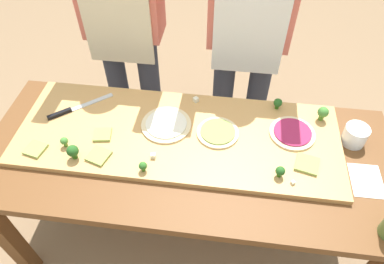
# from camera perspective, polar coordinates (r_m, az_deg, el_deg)

# --- Properties ---
(ground_plane) EXTENTS (8.00, 8.00, 0.00)m
(ground_plane) POSITION_cam_1_polar(r_m,az_deg,el_deg) (2.13, -0.54, -16.33)
(ground_plane) COLOR #896B4C
(prep_table) EXTENTS (1.74, 0.72, 0.77)m
(prep_table) POSITION_cam_1_polar(r_m,az_deg,el_deg) (1.56, -0.72, -5.71)
(prep_table) COLOR brown
(prep_table) RESTS_ON ground
(cutting_board) EXTENTS (1.39, 0.51, 0.02)m
(cutting_board) POSITION_cam_1_polar(r_m,az_deg,el_deg) (1.52, -2.30, -0.42)
(cutting_board) COLOR tan
(cutting_board) RESTS_ON prep_table
(chefs_knife) EXTENTS (0.25, 0.21, 0.02)m
(chefs_knife) POSITION_cam_1_polar(r_m,az_deg,el_deg) (1.70, -19.03, 3.50)
(chefs_knife) COLOR #B7BABF
(chefs_knife) RESTS_ON cutting_board
(pizza_whole_beet_magenta) EXTENTS (0.20, 0.20, 0.02)m
(pizza_whole_beet_magenta) POSITION_cam_1_polar(r_m,az_deg,el_deg) (1.56, 16.04, -0.13)
(pizza_whole_beet_magenta) COLOR beige
(pizza_whole_beet_magenta) RESTS_ON cutting_board
(pizza_whole_white_garlic) EXTENTS (0.22, 0.22, 0.02)m
(pizza_whole_white_garlic) POSITION_cam_1_polar(r_m,az_deg,el_deg) (1.54, -4.22, 1.26)
(pizza_whole_white_garlic) COLOR beige
(pizza_whole_white_garlic) RESTS_ON cutting_board
(pizza_whole_pesto_green) EXTENTS (0.18, 0.18, 0.02)m
(pizza_whole_pesto_green) POSITION_cam_1_polar(r_m,az_deg,el_deg) (1.51, 4.22, -0.04)
(pizza_whole_pesto_green) COLOR beige
(pizza_whole_pesto_green) RESTS_ON cutting_board
(pizza_slice_near_left) EXTENTS (0.10, 0.10, 0.01)m
(pizza_slice_near_left) POSITION_cam_1_polar(r_m,az_deg,el_deg) (1.47, -14.97, -3.77)
(pizza_slice_near_left) COLOR #899E4C
(pizza_slice_near_left) RESTS_ON cutting_board
(pizza_slice_center) EXTENTS (0.08, 0.08, 0.01)m
(pizza_slice_center) POSITION_cam_1_polar(r_m,az_deg,el_deg) (1.54, -14.39, -0.42)
(pizza_slice_center) COLOR #899E4C
(pizza_slice_center) RESTS_ON cutting_board
(pizza_slice_near_right) EXTENTS (0.11, 0.11, 0.01)m
(pizza_slice_near_right) POSITION_cam_1_polar(r_m,az_deg,el_deg) (1.47, 18.25, -5.00)
(pizza_slice_near_right) COLOR #899E4C
(pizza_slice_near_right) RESTS_ON cutting_board
(pizza_slice_far_left) EXTENTS (0.09, 0.09, 0.01)m
(pizza_slice_far_left) POSITION_cam_1_polar(r_m,az_deg,el_deg) (1.58, -24.16, -2.56)
(pizza_slice_far_left) COLOR #899E4C
(pizza_slice_far_left) RESTS_ON cutting_board
(broccoli_floret_center_right) EXTENTS (0.05, 0.05, 0.07)m
(broccoli_floret_center_right) POSITION_cam_1_polar(r_m,az_deg,el_deg) (1.64, 20.58, 2.98)
(broccoli_floret_center_right) COLOR #487A23
(broccoli_floret_center_right) RESTS_ON cutting_board
(broccoli_floret_back_left) EXTENTS (0.03, 0.03, 0.05)m
(broccoli_floret_back_left) POSITION_cam_1_polar(r_m,az_deg,el_deg) (1.53, -20.10, -1.43)
(broccoli_floret_back_left) COLOR #487A23
(broccoli_floret_back_left) RESTS_ON cutting_board
(broccoli_floret_front_mid) EXTENTS (0.04, 0.04, 0.05)m
(broccoli_floret_front_mid) POSITION_cam_1_polar(r_m,az_deg,el_deg) (1.64, 13.81, 4.60)
(broccoli_floret_front_mid) COLOR #2C5915
(broccoli_floret_front_mid) RESTS_ON cutting_board
(broccoli_floret_front_left) EXTENTS (0.03, 0.03, 0.05)m
(broccoli_floret_front_left) POSITION_cam_1_polar(r_m,az_deg,el_deg) (1.38, -8.00, -5.54)
(broccoli_floret_front_left) COLOR #366618
(broccoli_floret_front_left) RESTS_ON cutting_board
(broccoli_floret_back_right) EXTENTS (0.04, 0.04, 0.05)m
(broccoli_floret_back_right) POSITION_cam_1_polar(r_m,az_deg,el_deg) (1.39, 14.18, -6.24)
(broccoli_floret_back_right) COLOR #2C5915
(broccoli_floret_back_right) RESTS_ON cutting_board
(broccoli_floret_front_right) EXTENTS (0.05, 0.05, 0.07)m
(broccoli_floret_front_right) POSITION_cam_1_polar(r_m,az_deg,el_deg) (1.47, -18.86, -3.00)
(broccoli_floret_front_right) COLOR #2C5915
(broccoli_floret_front_right) RESTS_ON cutting_board
(cheese_crumble_a) EXTENTS (0.02, 0.02, 0.01)m
(cheese_crumble_a) POSITION_cam_1_polar(r_m,az_deg,el_deg) (1.40, 16.13, -7.92)
(cheese_crumble_a) COLOR silver
(cheese_crumble_a) RESTS_ON cutting_board
(cheese_crumble_b) EXTENTS (0.02, 0.02, 0.02)m
(cheese_crumble_b) POSITION_cam_1_polar(r_m,az_deg,el_deg) (1.43, -6.33, -3.86)
(cheese_crumble_b) COLOR silver
(cheese_crumble_b) RESTS_ON cutting_board
(cheese_crumble_c) EXTENTS (0.03, 0.03, 0.02)m
(cheese_crumble_c) POSITION_cam_1_polar(r_m,az_deg,el_deg) (1.65, 0.55, 5.31)
(cheese_crumble_c) COLOR silver
(cheese_crumble_c) RESTS_ON cutting_board
(flour_cup) EXTENTS (0.10, 0.10, 0.09)m
(flour_cup) POSITION_cam_1_polar(r_m,az_deg,el_deg) (1.63, 24.98, -0.59)
(flour_cup) COLOR white
(flour_cup) RESTS_ON prep_table
(recipe_note) EXTENTS (0.12, 0.16, 0.00)m
(recipe_note) POSITION_cam_1_polar(r_m,az_deg,el_deg) (1.55, 26.56, -7.10)
(recipe_note) COLOR white
(recipe_note) RESTS_ON prep_table
(cook_left) EXTENTS (0.54, 0.39, 1.67)m
(cook_left) POSITION_cam_1_polar(r_m,az_deg,el_deg) (1.89, -11.27, 18.05)
(cook_left) COLOR #333847
(cook_left) RESTS_ON ground
(cook_right) EXTENTS (0.54, 0.39, 1.67)m
(cook_right) POSITION_cam_1_polar(r_m,az_deg,el_deg) (1.81, 9.33, 16.86)
(cook_right) COLOR #333847
(cook_right) RESTS_ON ground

